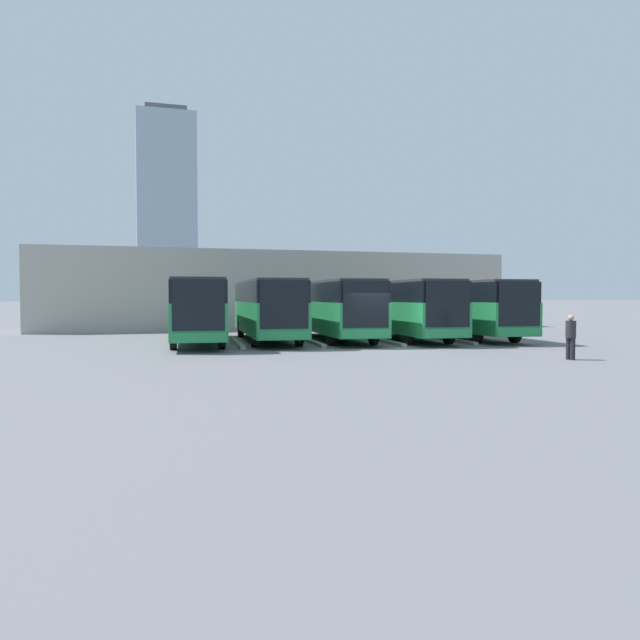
% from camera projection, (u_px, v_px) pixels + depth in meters
% --- Properties ---
extents(ground_plane, '(600.00, 600.00, 0.00)m').
position_uv_depth(ground_plane, '(380.00, 349.00, 27.63)').
color(ground_plane, slate).
extents(bus_0, '(3.43, 12.19, 3.17)m').
position_uv_depth(bus_0, '(464.00, 307.00, 35.04)').
color(bus_0, '#238447').
rests_on(bus_0, ground_plane).
extents(curb_divider_0, '(0.76, 6.07, 0.15)m').
position_uv_depth(curb_divider_0, '(450.00, 340.00, 32.87)').
color(curb_divider_0, '#9E9E99').
rests_on(curb_divider_0, ground_plane).
extents(bus_1, '(3.43, 12.19, 3.17)m').
position_uv_depth(bus_1, '(403.00, 307.00, 34.04)').
color(bus_1, '#238447').
rests_on(bus_1, ground_plane).
extents(curb_divider_1, '(0.76, 6.07, 0.15)m').
position_uv_depth(curb_divider_1, '(384.00, 341.00, 31.86)').
color(curb_divider_1, '#9E9E99').
rests_on(curb_divider_1, ground_plane).
extents(bus_2, '(3.43, 12.19, 3.17)m').
position_uv_depth(bus_2, '(335.00, 307.00, 33.62)').
color(bus_2, '#238447').
rests_on(bus_2, ground_plane).
extents(curb_divider_2, '(0.76, 6.07, 0.15)m').
position_uv_depth(curb_divider_2, '(311.00, 342.00, 31.44)').
color(curb_divider_2, '#9E9E99').
rests_on(curb_divider_2, ground_plane).
extents(bus_3, '(3.43, 12.19, 3.17)m').
position_uv_depth(bus_3, '(267.00, 307.00, 32.70)').
color(bus_3, '#238447').
rests_on(bus_3, ground_plane).
extents(curb_divider_3, '(0.76, 6.07, 0.15)m').
position_uv_depth(curb_divider_3, '(238.00, 343.00, 30.53)').
color(curb_divider_3, '#9E9E99').
rests_on(curb_divider_3, ground_plane).
extents(bus_4, '(3.43, 12.19, 3.17)m').
position_uv_depth(bus_4, '(196.00, 308.00, 31.17)').
color(bus_4, '#238447').
rests_on(bus_4, ground_plane).
extents(pedestrian, '(0.41, 0.41, 1.67)m').
position_uv_depth(pedestrian, '(571.00, 336.00, 23.10)').
color(pedestrian, black).
rests_on(pedestrian, ground_plane).
extents(station_building, '(34.08, 11.50, 5.58)m').
position_uv_depth(station_building, '(274.00, 290.00, 47.47)').
color(station_building, '#A8A399').
rests_on(station_building, ground_plane).
extents(office_tower, '(20.95, 20.95, 70.95)m').
position_uv_depth(office_tower, '(166.00, 208.00, 229.95)').
color(office_tower, '#93A8B7').
rests_on(office_tower, ground_plane).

